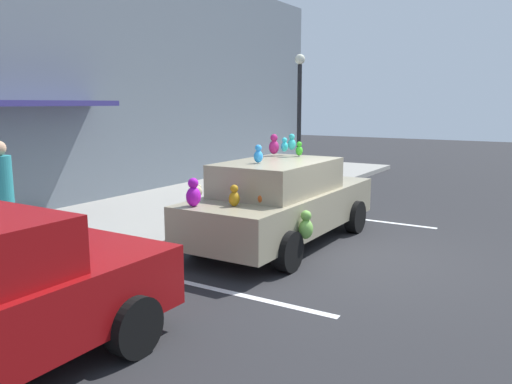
% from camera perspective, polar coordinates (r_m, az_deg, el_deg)
% --- Properties ---
extents(ground_plane, '(60.00, 60.00, 0.00)m').
position_cam_1_polar(ground_plane, '(8.83, 10.30, -7.14)').
color(ground_plane, '#262628').
extents(sidewalk, '(24.00, 4.00, 0.15)m').
position_cam_1_polar(sidewalk, '(11.52, -13.54, -2.88)').
color(sidewalk, gray).
rests_on(sidewalk, ground).
extents(storefront_building, '(24.00, 1.25, 6.40)m').
position_cam_1_polar(storefront_building, '(12.88, -21.07, 12.03)').
color(storefront_building, slate).
rests_on(storefront_building, ground).
extents(parking_stripe_front, '(0.12, 3.60, 0.01)m').
position_cam_1_polar(parking_stripe_front, '(11.76, 10.84, -2.88)').
color(parking_stripe_front, silver).
rests_on(parking_stripe_front, ground).
extents(parking_stripe_rear, '(0.12, 3.60, 0.01)m').
position_cam_1_polar(parking_stripe_rear, '(7.28, -4.30, -10.72)').
color(parking_stripe_rear, silver).
rests_on(parking_stripe_rear, ground).
extents(plush_covered_car, '(4.59, 2.02, 1.98)m').
position_cam_1_polar(plush_covered_car, '(9.36, 2.92, -0.97)').
color(plush_covered_car, gray).
rests_on(plush_covered_car, ground).
extents(teddy_bear_on_sidewalk, '(0.37, 0.31, 0.71)m').
position_cam_1_polar(teddy_bear_on_sidewalk, '(10.95, -6.61, -1.17)').
color(teddy_bear_on_sidewalk, beige).
rests_on(teddy_bear_on_sidewalk, sidewalk).
extents(street_lamp_post, '(0.28, 0.28, 3.72)m').
position_cam_1_polar(street_lamp_post, '(14.45, 4.82, 9.34)').
color(street_lamp_post, black).
rests_on(street_lamp_post, sidewalk).
extents(pedestrian_near_shopfront, '(0.38, 0.38, 1.78)m').
position_cam_1_polar(pedestrian_near_shopfront, '(9.87, -26.30, -0.40)').
color(pedestrian_near_shopfront, teal).
rests_on(pedestrian_near_shopfront, sidewalk).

